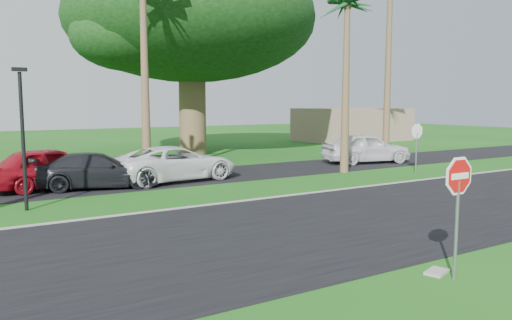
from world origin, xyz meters
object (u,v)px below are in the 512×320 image
Objects in this scene: car_dark at (97,171)px; car_pickup at (366,148)px; stop_sign_far at (417,138)px; car_red at (52,168)px; stop_sign_near at (458,192)px; car_minivan at (175,164)px.

car_dark is 15.62m from car_pickup.
stop_sign_far is 4.42m from car_pickup.
car_red is (-16.57, 4.46, -0.91)m from stop_sign_far.
stop_sign_near is 14.81m from car_minivan.
car_minivan is at bearing 89.74° from stop_sign_near.
car_minivan is at bearing -18.29° from stop_sign_far.
car_minivan is at bearing -108.10° from car_red.
car_minivan is (3.50, 0.17, 0.06)m from car_dark.
car_minivan is at bearing -73.81° from car_dark.
car_minivan is at bearing 106.51° from car_pickup.
stop_sign_near is at bearing 173.69° from car_minivan.
stop_sign_far reaches higher than car_dark.
stop_sign_near is 0.52× the size of car_red.
car_pickup is (15.61, 0.66, 0.15)m from car_dark.
stop_sign_near is at bearing 43.73° from stop_sign_far.
stop_sign_far is at bearing 43.73° from stop_sign_near.
stop_sign_near is 19.55m from car_pickup.
car_pickup is (12.10, 0.49, 0.09)m from car_minivan.
stop_sign_far is 0.52× the size of car_red.
stop_sign_far is at bearing -174.72° from car_pickup.
car_pickup is at bearing -98.90° from stop_sign_far.
stop_sign_near is 15.91m from stop_sign_far.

